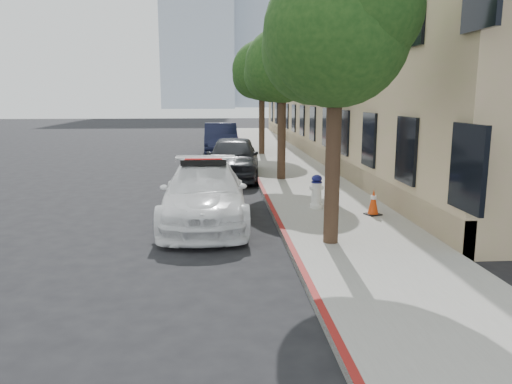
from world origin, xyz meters
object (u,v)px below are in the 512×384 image
object	(u,v)px
parked_car_mid	(233,158)
parked_car_far	(221,138)
police_car	(204,194)
fire_hydrant	(317,192)
traffic_cone	(373,202)

from	to	relation	value
parked_car_mid	parked_car_far	world-z (taller)	parked_car_far
police_car	fire_hydrant	size ratio (longest dim) A/B	5.64
police_car	traffic_cone	size ratio (longest dim) A/B	7.63
parked_car_far	police_car	bearing A→B (deg)	-92.53
parked_car_mid	parked_car_far	xyz separation A→B (m)	(-0.41, 8.63, 0.01)
parked_car_far	parked_car_mid	bearing A→B (deg)	-87.90
police_car	traffic_cone	xyz separation A→B (m)	(4.22, -0.09, -0.25)
police_car	traffic_cone	bearing A→B (deg)	-1.47
police_car	parked_car_mid	xyz separation A→B (m)	(0.92, 6.65, 0.07)
police_car	parked_car_mid	size ratio (longest dim) A/B	1.06
parked_car_mid	traffic_cone	xyz separation A→B (m)	(3.30, -6.74, -0.33)
fire_hydrant	traffic_cone	bearing A→B (deg)	-43.09
police_car	parked_car_mid	world-z (taller)	parked_car_mid
parked_car_far	fire_hydrant	size ratio (longest dim) A/B	5.58
police_car	parked_car_far	bearing A→B (deg)	87.87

